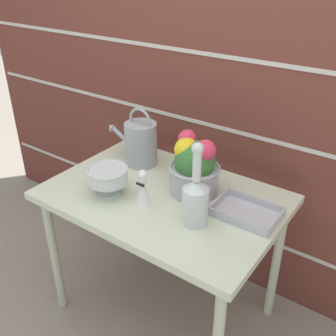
{
  "coord_description": "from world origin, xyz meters",
  "views": [
    {
      "loc": [
        0.89,
        -1.22,
        1.71
      ],
      "look_at": [
        0.0,
        0.04,
        0.86
      ],
      "focal_mm": 42.0,
      "sensor_mm": 36.0,
      "label": 1
    }
  ],
  "objects_px": {
    "figurine_vase": "(143,190)",
    "wire_tray": "(246,213)",
    "crystal_pedestal_bowl": "(108,177)",
    "watering_can": "(140,143)",
    "flower_planter": "(194,166)",
    "glass_decanter": "(196,198)"
  },
  "relations": [
    {
      "from": "watering_can",
      "to": "glass_decanter",
      "type": "relative_size",
      "value": 0.86
    },
    {
      "from": "watering_can",
      "to": "flower_planter",
      "type": "relative_size",
      "value": 1.09
    },
    {
      "from": "watering_can",
      "to": "figurine_vase",
      "type": "bearing_deg",
      "value": -49.4
    },
    {
      "from": "watering_can",
      "to": "figurine_vase",
      "type": "distance_m",
      "value": 0.38
    },
    {
      "from": "flower_planter",
      "to": "figurine_vase",
      "type": "distance_m",
      "value": 0.25
    },
    {
      "from": "glass_decanter",
      "to": "figurine_vase",
      "type": "xyz_separation_m",
      "value": [
        -0.26,
        -0.01,
        -0.05
      ]
    },
    {
      "from": "watering_can",
      "to": "flower_planter",
      "type": "bearing_deg",
      "value": -12.07
    },
    {
      "from": "watering_can",
      "to": "wire_tray",
      "type": "height_order",
      "value": "watering_can"
    },
    {
      "from": "watering_can",
      "to": "glass_decanter",
      "type": "distance_m",
      "value": 0.57
    },
    {
      "from": "figurine_vase",
      "to": "wire_tray",
      "type": "distance_m",
      "value": 0.45
    },
    {
      "from": "wire_tray",
      "to": "watering_can",
      "type": "bearing_deg",
      "value": 170.52
    },
    {
      "from": "watering_can",
      "to": "crystal_pedestal_bowl",
      "type": "distance_m",
      "value": 0.33
    },
    {
      "from": "watering_can",
      "to": "wire_tray",
      "type": "relative_size",
      "value": 1.14
    },
    {
      "from": "watering_can",
      "to": "glass_decanter",
      "type": "xyz_separation_m",
      "value": [
        0.5,
        -0.28,
        0.0
      ]
    },
    {
      "from": "figurine_vase",
      "to": "flower_planter",
      "type": "bearing_deg",
      "value": 58.94
    },
    {
      "from": "crystal_pedestal_bowl",
      "to": "wire_tray",
      "type": "relative_size",
      "value": 0.69
    },
    {
      "from": "watering_can",
      "to": "crystal_pedestal_bowl",
      "type": "relative_size",
      "value": 1.66
    },
    {
      "from": "figurine_vase",
      "to": "wire_tray",
      "type": "xyz_separation_m",
      "value": [
        0.41,
        0.18,
        -0.06
      ]
    },
    {
      "from": "crystal_pedestal_bowl",
      "to": "glass_decanter",
      "type": "xyz_separation_m",
      "value": [
        0.43,
        0.04,
        0.03
      ]
    },
    {
      "from": "crystal_pedestal_bowl",
      "to": "figurine_vase",
      "type": "height_order",
      "value": "figurine_vase"
    },
    {
      "from": "watering_can",
      "to": "figurine_vase",
      "type": "height_order",
      "value": "watering_can"
    },
    {
      "from": "flower_planter",
      "to": "glass_decanter",
      "type": "relative_size",
      "value": 0.79
    }
  ]
}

